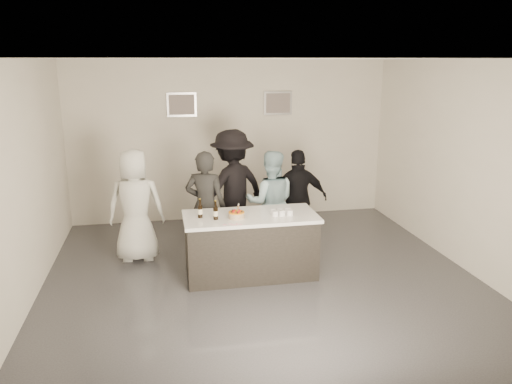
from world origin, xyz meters
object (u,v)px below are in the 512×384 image
(person_main_black, at_px, (206,206))
(person_guest_back, at_px, (232,188))
(person_main_blue, at_px, (271,202))
(person_guest_left, at_px, (136,205))
(beer_bottle_a, at_px, (200,208))
(person_guest_right, at_px, (298,199))
(beer_bottle_b, at_px, (216,210))
(bar_counter, at_px, (251,245))
(cake, at_px, (237,215))

(person_main_black, relative_size, person_guest_back, 0.89)
(person_guest_back, bearing_deg, person_main_blue, 112.68)
(person_main_blue, relative_size, person_guest_left, 0.95)
(beer_bottle_a, distance_m, person_main_blue, 1.46)
(person_main_black, bearing_deg, person_guest_right, -150.50)
(person_main_black, distance_m, person_main_blue, 1.05)
(beer_bottle_b, relative_size, person_guest_right, 0.16)
(person_main_blue, bearing_deg, person_guest_left, 8.33)
(person_guest_right, bearing_deg, bar_counter, 48.02)
(beer_bottle_a, distance_m, person_main_black, 0.74)
(bar_counter, bearing_deg, beer_bottle_b, -167.63)
(cake, xyz_separation_m, person_guest_left, (-1.39, 1.01, -0.07))
(beer_bottle_a, relative_size, person_main_black, 0.15)
(beer_bottle_b, relative_size, person_main_black, 0.15)
(person_main_black, height_order, person_guest_right, person_main_black)
(cake, relative_size, person_main_black, 0.13)
(beer_bottle_b, height_order, person_guest_back, person_guest_back)
(cake, xyz_separation_m, person_main_black, (-0.35, 0.81, -0.09))
(beer_bottle_a, bearing_deg, person_main_black, 78.92)
(beer_bottle_b, height_order, person_guest_right, person_guest_right)
(person_main_blue, distance_m, person_guest_back, 0.72)
(bar_counter, relative_size, person_guest_right, 1.15)
(bar_counter, relative_size, cake, 8.46)
(cake, distance_m, person_main_black, 0.89)
(person_main_blue, bearing_deg, person_main_black, 17.37)
(person_guest_right, height_order, person_guest_back, person_guest_back)
(cake, distance_m, person_guest_back, 1.42)
(person_main_blue, height_order, person_guest_back, person_guest_back)
(person_guest_right, bearing_deg, person_main_black, 12.56)
(beer_bottle_b, relative_size, person_main_blue, 0.16)
(cake, bearing_deg, person_guest_left, 144.01)
(bar_counter, height_order, cake, cake)
(person_main_blue, bearing_deg, person_guest_right, -155.10)
(cake, bearing_deg, person_main_black, 113.05)
(person_guest_right, bearing_deg, person_guest_left, 4.30)
(person_main_black, bearing_deg, person_guest_left, 9.06)
(person_guest_left, bearing_deg, person_guest_right, -174.64)
(person_guest_right, bearing_deg, beer_bottle_b, 39.30)
(beer_bottle_a, relative_size, person_guest_left, 0.15)
(person_main_black, height_order, person_guest_left, person_guest_left)
(person_main_black, relative_size, person_guest_right, 1.05)
(person_guest_left, bearing_deg, beer_bottle_a, 138.98)
(cake, height_order, person_main_blue, person_main_blue)
(person_guest_left, bearing_deg, person_main_black, 173.18)
(bar_counter, xyz_separation_m, beer_bottle_b, (-0.50, -0.11, 0.58))
(bar_counter, distance_m, person_main_black, 0.99)
(person_guest_left, relative_size, person_guest_back, 0.90)
(bar_counter, height_order, person_guest_left, person_guest_left)
(bar_counter, xyz_separation_m, person_guest_right, (0.97, 0.98, 0.36))
(beer_bottle_a, height_order, person_guest_left, person_guest_left)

